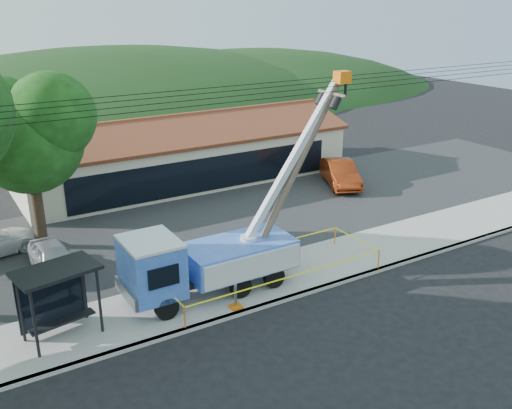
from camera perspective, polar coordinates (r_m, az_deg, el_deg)
The scene contains 14 objects.
ground at distance 22.77m, azimuth 4.68°, elevation -12.19°, with size 120.00×120.00×0.00m, color black.
curb at distance 24.21m, azimuth 1.75°, elevation -9.80°, with size 60.00×0.25×0.15m, color #A4A09A.
sidewalk at distance 25.62m, azimuth -0.58°, elevation -7.99°, with size 60.00×4.00×0.15m, color #A4A09A.
parking_lot at distance 32.13m, azimuth -7.88°, elevation -2.20°, with size 60.00×12.00×0.10m, color #28282B.
strip_mall at distance 40.02m, azimuth -7.38°, elevation 5.09°, with size 22.50×8.53×4.67m.
tree_lot at distance 29.42m, azimuth -21.94°, elevation 7.03°, with size 6.30×5.60×8.94m.
hill_center at distance 74.66m, azimuth -14.29°, elevation 10.15°, with size 89.60×64.00×32.00m, color #1A3513.
hill_east at distance 82.67m, azimuth -0.73°, elevation 11.67°, with size 72.80×52.00×26.00m, color #1A3513.
utility_truck at distance 24.20m, azimuth -5.00°, elevation -5.36°, with size 10.63×4.04×8.95m.
leaning_pole at distance 25.14m, azimuth 3.98°, elevation 3.44°, with size 5.30×1.85×8.86m.
bus_shelter at distance 22.25m, azimuth -19.39°, elevation -7.65°, with size 3.16×2.28×2.79m.
caution_tape at distance 25.52m, azimuth 1.49°, elevation -6.15°, with size 9.93×3.29×0.95m.
car_silver at distance 28.31m, azimuth -19.37°, elevation -6.53°, with size 1.64×4.09×1.39m, color #A1A2A8.
car_red at distance 39.14m, azimuth 8.35°, elevation 1.82°, with size 1.77×5.07×1.67m, color maroon.
Camera 1 is at (-11.49, -15.46, 12.15)m, focal length 40.00 mm.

